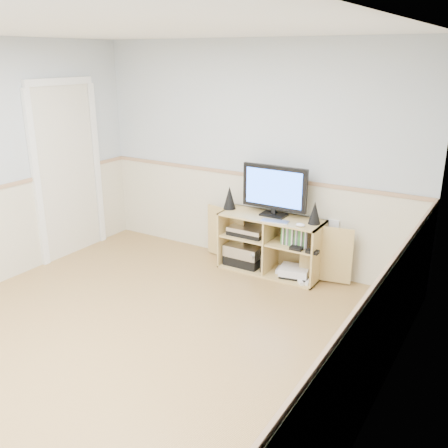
{
  "coord_description": "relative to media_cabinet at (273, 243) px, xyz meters",
  "views": [
    {
      "loc": [
        2.62,
        -2.68,
        2.33
      ],
      "look_at": [
        0.25,
        1.2,
        0.78
      ],
      "focal_mm": 40.0,
      "sensor_mm": 36.0,
      "label": 1
    }
  ],
  "objects": [
    {
      "name": "room",
      "position": [
        -0.43,
        -1.93,
        0.88
      ],
      "size": [
        4.04,
        4.54,
        2.54
      ],
      "color": "tan",
      "rests_on": "ground"
    },
    {
      "name": "media_cabinet",
      "position": [
        0.0,
        0.0,
        0.0
      ],
      "size": [
        1.79,
        0.43,
        0.65
      ],
      "color": "#D8B76C",
      "rests_on": "floor"
    },
    {
      "name": "monitor",
      "position": [
        0.0,
        -0.0,
        0.62
      ],
      "size": [
        0.74,
        0.18,
        0.56
      ],
      "color": "black",
      "rests_on": "media_cabinet"
    },
    {
      "name": "speaker_left",
      "position": [
        -0.55,
        -0.03,
        0.45
      ],
      "size": [
        0.14,
        0.14,
        0.26
      ],
      "primitive_type": "cone",
      "color": "black",
      "rests_on": "media_cabinet"
    },
    {
      "name": "speaker_right",
      "position": [
        0.48,
        -0.03,
        0.44
      ],
      "size": [
        0.13,
        0.13,
        0.24
      ],
      "primitive_type": "cone",
      "color": "black",
      "rests_on": "media_cabinet"
    },
    {
      "name": "keyboard",
      "position": [
        0.11,
        -0.19,
        0.32
      ],
      "size": [
        0.31,
        0.17,
        0.01
      ],
      "primitive_type": "cube",
      "rotation": [
        0.0,
        0.0,
        0.17
      ],
      "color": "silver",
      "rests_on": "media_cabinet"
    },
    {
      "name": "mouse",
      "position": [
        0.4,
        -0.19,
        0.34
      ],
      "size": [
        0.1,
        0.07,
        0.04
      ],
      "primitive_type": "ellipsoid",
      "rotation": [
        0.0,
        0.0,
        0.06
      ],
      "color": "white",
      "rests_on": "media_cabinet"
    },
    {
      "name": "av_components",
      "position": [
        -0.31,
        -0.05,
        -0.11
      ],
      "size": [
        0.51,
        0.31,
        0.47
      ],
      "color": "black",
      "rests_on": "media_cabinet"
    },
    {
      "name": "game_consoles",
      "position": [
        0.3,
        -0.07,
        -0.26
      ],
      "size": [
        0.46,
        0.32,
        0.11
      ],
      "color": "white",
      "rests_on": "media_cabinet"
    },
    {
      "name": "game_cases",
      "position": [
        0.31,
        -0.07,
        0.15
      ],
      "size": [
        0.3,
        0.13,
        0.19
      ],
      "primitive_type": "cube",
      "color": "#3F8C3F",
      "rests_on": "media_cabinet"
    },
    {
      "name": "wall_outlet",
      "position": [
        0.63,
        0.17,
        0.27
      ],
      "size": [
        0.12,
        0.03,
        0.12
      ],
      "primitive_type": "cube",
      "color": "white",
      "rests_on": "wall_back"
    }
  ]
}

